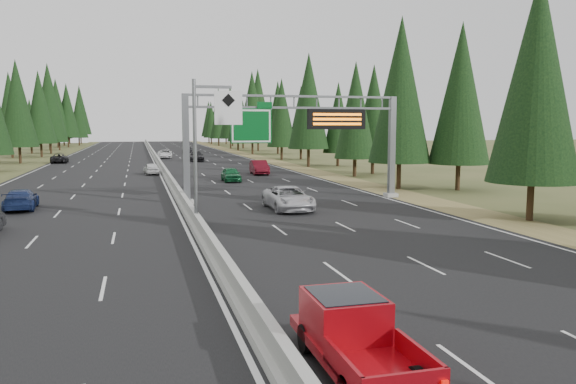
# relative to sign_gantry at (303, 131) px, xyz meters

# --- Properties ---
(road) EXTENTS (32.00, 260.00, 0.08)m
(road) POSITION_rel_sign_gantry_xyz_m (-8.92, 45.12, -5.23)
(road) COLOR black
(road) RESTS_ON ground
(shoulder_right) EXTENTS (3.60, 260.00, 0.06)m
(shoulder_right) POSITION_rel_sign_gantry_xyz_m (8.88, 45.12, -5.24)
(shoulder_right) COLOR olive
(shoulder_right) RESTS_ON ground
(shoulder_left) EXTENTS (3.60, 260.00, 0.06)m
(shoulder_left) POSITION_rel_sign_gantry_xyz_m (-26.72, 45.12, -5.24)
(shoulder_left) COLOR #404922
(shoulder_left) RESTS_ON ground
(median_barrier) EXTENTS (0.70, 260.00, 0.85)m
(median_barrier) POSITION_rel_sign_gantry_xyz_m (-8.92, 45.12, -4.85)
(median_barrier) COLOR gray
(median_barrier) RESTS_ON road
(sign_gantry) EXTENTS (16.75, 0.98, 7.80)m
(sign_gantry) POSITION_rel_sign_gantry_xyz_m (0.00, 0.00, 0.00)
(sign_gantry) COLOR slate
(sign_gantry) RESTS_ON road
(hov_sign_pole) EXTENTS (2.80, 0.50, 8.00)m
(hov_sign_pole) POSITION_rel_sign_gantry_xyz_m (-8.33, -9.92, -0.54)
(hov_sign_pole) COLOR slate
(hov_sign_pole) RESTS_ON road
(tree_row_right) EXTENTS (11.50, 240.51, 18.79)m
(tree_row_right) POSITION_rel_sign_gantry_xyz_m (13.03, 43.56, 3.62)
(tree_row_right) COLOR black
(tree_row_right) RESTS_ON ground
(silver_minivan) EXTENTS (2.61, 5.58, 1.55)m
(silver_minivan) POSITION_rel_sign_gantry_xyz_m (-2.28, -4.40, -4.42)
(silver_minivan) COLOR silver
(silver_minivan) RESTS_ON road
(red_pickup) EXTENTS (1.76, 4.93, 1.61)m
(red_pickup) POSITION_rel_sign_gantry_xyz_m (-7.28, -28.48, -4.30)
(red_pickup) COLOR black
(red_pickup) RESTS_ON road
(car_ahead_green) EXTENTS (1.78, 4.23, 1.43)m
(car_ahead_green) POSITION_rel_sign_gantry_xyz_m (-2.85, 15.82, -4.47)
(car_ahead_green) COLOR #14592F
(car_ahead_green) RESTS_ON road
(car_ahead_dkred) EXTENTS (2.01, 5.05, 1.63)m
(car_ahead_dkred) POSITION_rel_sign_gantry_xyz_m (1.65, 23.21, -4.37)
(car_ahead_dkred) COLOR #550C16
(car_ahead_dkred) RESTS_ON road
(car_ahead_dkgrey) EXTENTS (2.22, 5.38, 1.55)m
(car_ahead_dkgrey) POSITION_rel_sign_gantry_xyz_m (-2.90, 50.08, -4.41)
(car_ahead_dkgrey) COLOR black
(car_ahead_dkgrey) RESTS_ON road
(car_ahead_white) EXTENTS (2.69, 5.43, 1.48)m
(car_ahead_white) POSITION_rel_sign_gantry_xyz_m (-7.34, 59.97, -4.45)
(car_ahead_white) COLOR white
(car_ahead_white) RESTS_ON road
(car_ahead_far) EXTENTS (1.88, 4.60, 1.56)m
(car_ahead_far) POSITION_rel_sign_gantry_xyz_m (-2.11, 75.60, -4.41)
(car_ahead_far) COLOR black
(car_ahead_far) RESTS_ON road
(car_onc_blue) EXTENTS (2.23, 4.85, 1.37)m
(car_onc_blue) POSITION_rel_sign_gantry_xyz_m (-19.48, 0.21, -4.50)
(car_onc_blue) COLOR navy
(car_onc_blue) RESTS_ON road
(car_onc_white) EXTENTS (1.94, 4.10, 1.35)m
(car_onc_white) POSITION_rel_sign_gantry_xyz_m (-10.42, 26.45, -4.51)
(car_onc_white) COLOR silver
(car_onc_white) RESTS_ON road
(car_onc_far) EXTENTS (2.63, 5.25, 1.43)m
(car_onc_far) POSITION_rel_sign_gantry_xyz_m (-23.42, 51.35, -4.48)
(car_onc_far) COLOR black
(car_onc_far) RESTS_ON road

